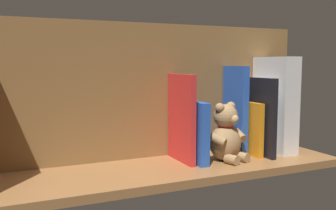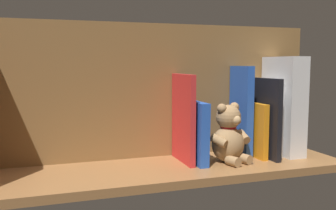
% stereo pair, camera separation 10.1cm
% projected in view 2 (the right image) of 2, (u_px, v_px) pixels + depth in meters
% --- Properties ---
extents(ground_plane, '(1.00, 0.28, 0.02)m').
position_uv_depth(ground_plane, '(168.00, 170.00, 1.03)').
color(ground_plane, '#9E6B3D').
extents(shelf_back_panel, '(1.00, 0.02, 0.39)m').
position_uv_depth(shelf_back_panel, '(156.00, 91.00, 1.12)').
color(shelf_back_panel, olive).
rests_on(shelf_back_panel, ground_plane).
extents(book_0, '(0.01, 0.11, 0.20)m').
position_uv_depth(book_0, '(291.00, 120.00, 1.20)').
color(book_0, teal).
rests_on(book_0, ground_plane).
extents(dictionary_thick_white, '(0.06, 0.16, 0.30)m').
position_uv_depth(dictionary_thick_white, '(283.00, 106.00, 1.16)').
color(dictionary_thick_white, white).
rests_on(dictionary_thick_white, ground_plane).
extents(book_1, '(0.02, 0.14, 0.21)m').
position_uv_depth(book_1, '(267.00, 119.00, 1.15)').
color(book_1, silver).
rests_on(book_1, ground_plane).
extents(book_2, '(0.02, 0.18, 0.23)m').
position_uv_depth(book_2, '(263.00, 117.00, 1.13)').
color(book_2, black).
rests_on(book_2, ground_plane).
extents(book_3, '(0.02, 0.15, 0.16)m').
position_uv_depth(book_3, '(252.00, 129.00, 1.14)').
color(book_3, orange).
rests_on(book_3, ground_plane).
extents(book_4, '(0.02, 0.11, 0.27)m').
position_uv_depth(book_4, '(241.00, 111.00, 1.14)').
color(book_4, blue).
rests_on(book_4, ground_plane).
extents(teddy_bear, '(0.13, 0.13, 0.17)m').
position_uv_depth(teddy_bear, '(229.00, 136.00, 1.06)').
color(teddy_bear, tan).
rests_on(teddy_bear, ground_plane).
extents(book_5, '(0.03, 0.16, 0.17)m').
position_uv_depth(book_5, '(194.00, 131.00, 1.07)').
color(book_5, blue).
rests_on(book_5, ground_plane).
extents(book_6, '(0.02, 0.15, 0.25)m').
position_uv_depth(book_6, '(183.00, 118.00, 1.06)').
color(book_6, red).
rests_on(book_6, ground_plane).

